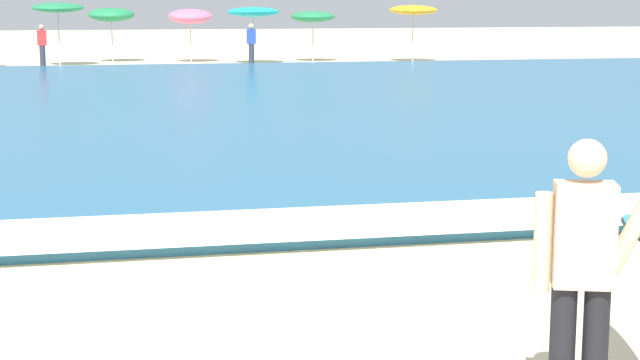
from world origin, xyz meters
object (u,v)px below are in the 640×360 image
object	(u,v)px
beach_umbrella_5	(190,16)
beach_umbrella_6	(253,12)
beach_umbrella_7	(313,17)
beachgoer_near_row_left	(42,45)
beachgoer_near_row_mid	(251,44)
beach_umbrella_4	(111,15)
surfer_with_board	(625,262)
beach_umbrella_3	(58,8)
beach_umbrella_8	(413,10)

from	to	relation	value
beach_umbrella_5	beach_umbrella_6	world-z (taller)	beach_umbrella_6
beach_umbrella_7	beachgoer_near_row_left	size ratio (longest dim) A/B	1.27
beachgoer_near_row_left	beachgoer_near_row_mid	size ratio (longest dim) A/B	1.00
beach_umbrella_4	beach_umbrella_5	size ratio (longest dim) A/B	1.02
surfer_with_board	beachgoer_near_row_mid	xyz separation A→B (m)	(2.64, 32.77, -0.19)
beach_umbrella_4	beach_umbrella_3	bearing A→B (deg)	-133.96
beach_umbrella_5	beach_umbrella_8	bearing A→B (deg)	-10.42
beach_umbrella_7	beach_umbrella_8	distance (m)	3.96
beach_umbrella_7	beach_umbrella_5	bearing A→B (deg)	174.09
surfer_with_board	beachgoer_near_row_left	xyz separation A→B (m)	(-4.84, 32.82, -0.19)
beach_umbrella_4	beachgoer_near_row_mid	xyz separation A→B (m)	(4.99, -3.75, -1.01)
beach_umbrella_4	beach_umbrella_8	size ratio (longest dim) A/B	0.96
beach_umbrella_6	beachgoer_near_row_left	distance (m)	8.00
beach_umbrella_4	beach_umbrella_5	distance (m)	3.13
beach_umbrella_7	beach_umbrella_8	xyz separation A→B (m)	(3.80, -1.08, 0.26)
beachgoer_near_row_left	beach_umbrella_4	bearing A→B (deg)	56.09
surfer_with_board	beachgoer_near_row_left	world-z (taller)	surfer_with_board
surfer_with_board	beachgoer_near_row_left	bearing A→B (deg)	98.39
beach_umbrella_8	beach_umbrella_3	bearing A→B (deg)	178.45
beach_umbrella_3	beach_umbrella_4	world-z (taller)	beach_umbrella_3
beach_umbrella_3	beach_umbrella_6	size ratio (longest dim) A/B	1.09
surfer_with_board	beach_umbrella_8	size ratio (longest dim) A/B	1.22
beach_umbrella_7	beach_umbrella_3	bearing A→B (deg)	-175.80
beach_umbrella_5	beach_umbrella_6	size ratio (longest dim) A/B	0.98
beach_umbrella_4	beach_umbrella_6	xyz separation A→B (m)	(5.29, -2.24, 0.12)
beachgoer_near_row_mid	beach_umbrella_7	bearing A→B (deg)	40.79
surfer_with_board	beach_umbrella_6	distance (m)	34.42
surfer_with_board	beachgoer_near_row_mid	size ratio (longest dim) A/B	1.74
beachgoer_near_row_left	beach_umbrella_5	bearing A→B (deg)	27.66
beach_umbrella_6	beachgoer_near_row_mid	size ratio (longest dim) A/B	1.38
beach_umbrella_7	beach_umbrella_8	bearing A→B (deg)	-15.90
beach_umbrella_4	beach_umbrella_5	xyz separation A→B (m)	(3.02, -0.81, -0.06)
beach_umbrella_3	beachgoer_near_row_mid	size ratio (longest dim) A/B	1.50
surfer_with_board	beachgoer_near_row_left	size ratio (longest dim) A/B	1.74
beach_umbrella_6	beach_umbrella_8	size ratio (longest dim) A/B	0.96
beach_umbrella_3	beach_umbrella_6	distance (m)	7.25
beach_umbrella_3	beach_umbrella_5	size ratio (longest dim) A/B	1.11
surfer_with_board	beach_umbrella_7	world-z (taller)	beach_umbrella_7
beach_umbrella_5	beachgoer_near_row_left	size ratio (longest dim) A/B	1.35
beach_umbrella_5	beach_umbrella_6	xyz separation A→B (m)	(2.27, -1.43, 0.18)
surfer_with_board	beach_umbrella_6	xyz separation A→B (m)	(2.94, 34.28, 0.94)
beach_umbrella_5	beach_umbrella_7	distance (m)	4.82
beach_umbrella_7	surfer_with_board	bearing A→B (deg)	-98.82
beach_umbrella_5	beach_umbrella_7	bearing A→B (deg)	-5.91
beach_umbrella_6	beach_umbrella_8	world-z (taller)	beach_umbrella_8
beach_umbrella_7	beach_umbrella_8	world-z (taller)	beach_umbrella_8
beachgoer_near_row_mid	surfer_with_board	bearing A→B (deg)	-94.60
surfer_with_board	beach_umbrella_6	world-z (taller)	beach_umbrella_6
beach_umbrella_3	beachgoer_near_row_mid	world-z (taller)	beach_umbrella_3
beach_umbrella_6	beachgoer_near_row_left	size ratio (longest dim) A/B	1.38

